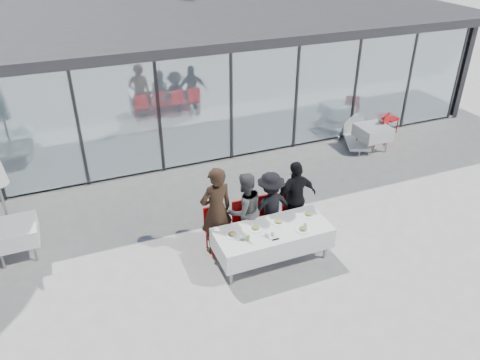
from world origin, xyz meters
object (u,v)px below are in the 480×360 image
dining_table (272,238)px  plate_b (255,228)px  plate_c (279,222)px  diner_chair_b (244,221)px  plate_d (309,214)px  juice_bottle (248,238)px  spare_chair_a (388,115)px  lounger (356,136)px  diner_b (245,210)px  diner_d (295,198)px  diner_a (216,211)px  spare_table_left (15,233)px  diner_c (270,206)px  spare_table_right (373,132)px  diner_chair_a (216,227)px  spare_chair_b (381,128)px  diner_chair_c (269,215)px  plate_extra (303,229)px  diner_chair_d (294,209)px  plate_a (233,234)px  folded_eyeglasses (276,239)px

dining_table → plate_b: (-0.31, 0.13, 0.24)m
plate_c → diner_chair_b: bearing=128.9°
plate_d → juice_bottle: bearing=-167.5°
spare_chair_a → lounger: 1.56m
diner_b → diner_d: bearing=170.6°
diner_a → spare_table_left: diner_a is taller
plate_d → spare_chair_a: bearing=39.0°
diner_b → diner_c: diner_b is taller
diner_chair_b → spare_table_right: bearing=27.6°
diner_c → lounger: size_ratio=1.06×
lounger → plate_c: bearing=-139.5°
diner_chair_a → spare_chair_a: (6.99, 3.63, 0.00)m
plate_c → plate_b: bearing=-177.6°
plate_b → spare_chair_b: (5.57, 3.50, -0.24)m
diner_c → spare_chair_b: (4.98, 2.91, -0.23)m
diner_d → plate_d: 0.56m
dining_table → diner_c: diner_c is taller
diner_chair_c → plate_extra: size_ratio=3.36×
plate_c → plate_extra: same height
diner_chair_c → plate_extra: 1.05m
diner_chair_d → diner_b: bearing=-178.1°
plate_a → lounger: 6.64m
dining_table → spare_table_left: dining_table is taller
plate_d → spare_chair_a: (5.22, 4.23, -0.24)m
diner_b → dining_table: bearing=102.7°
diner_a → diner_d: 1.76m
spare_table_right → lounger: 0.62m
diner_chair_b → folded_eyeglasses: (0.19, -1.07, 0.22)m
plate_c → spare_chair_b: (5.07, 3.47, -0.24)m
diner_chair_a → plate_a: size_ratio=3.36×
diner_chair_b → plate_a: 0.85m
diner_c → spare_chair_a: (5.81, 3.67, -0.23)m
lounger → juice_bottle: bearing=-141.8°
diner_b → diner_chair_a: bearing=-12.9°
diner_c → plate_b: size_ratio=5.32×
folded_eyeglasses → diner_chair_a: bearing=126.7°
lounger → spare_chair_a: bearing=17.3°
folded_eyeglasses → spare_chair_b: bearing=36.4°
plate_d → lounger: bearing=45.1°
diner_a → plate_extra: 1.72m
diner_chair_a → juice_bottle: diner_chair_a is taller
diner_d → dining_table: bearing=35.4°
diner_chair_d → plate_d: diner_chair_d is taller
plate_a → spare_table_left: plate_a is taller
diner_b → diner_chair_c: size_ratio=1.69×
plate_b → spare_table_right: 6.11m
diner_chair_a → diner_b: size_ratio=0.59×
diner_c → juice_bottle: 1.24m
plate_d → spare_chair_b: (4.40, 3.47, -0.24)m
diner_chair_d → plate_extra: diner_chair_d is taller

